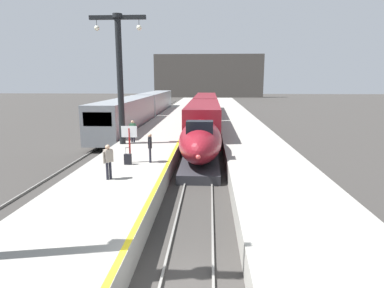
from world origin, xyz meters
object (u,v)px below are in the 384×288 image
Objects in this scene: highspeed_train_main at (204,115)px; passenger_near_edge at (150,145)px; regional_train_adjacent at (144,108)px; departure_info_board at (129,137)px; station_column_mid at (120,68)px; rolling_suitcase at (128,159)px; passenger_mid_platform at (108,159)px; passenger_far_waiting at (133,130)px.

passenger_near_edge is at bearing -98.94° from highspeed_train_main.
regional_train_adjacent is 17.26× the size of departure_info_board.
passenger_near_edge is at bearing -77.89° from regional_train_adjacent.
regional_train_adjacent is 25.04m from departure_info_board.
station_column_mid is (-5.90, -12.52, 4.68)m from highspeed_train_main.
station_column_mid reaches higher than highspeed_train_main.
passenger_near_edge is at bearing 26.40° from rolling_suitcase.
rolling_suitcase is at bearing 85.54° from passenger_mid_platform.
passenger_far_waiting is (2.87, -18.64, -0.09)m from regional_train_adjacent.
passenger_mid_platform is (-4.21, -21.32, 0.12)m from highspeed_train_main.
station_column_mid reaches higher than passenger_mid_platform.
highspeed_train_main is 18.97m from rolling_suitcase.
regional_train_adjacent is 21.66× the size of passenger_far_waiting.
highspeed_train_main reaches higher than passenger_mid_platform.
rolling_suitcase is (-1.17, -0.58, -0.69)m from passenger_near_edge.
regional_train_adjacent is at bearing 97.92° from passenger_mid_platform.
regional_train_adjacent is at bearing 102.11° from passenger_near_edge.
rolling_suitcase is (4.11, -25.16, -0.77)m from regional_train_adjacent.
station_column_mid reaches higher than rolling_suitcase.
station_column_mid is 5.45× the size of passenger_near_edge.
regional_train_adjacent is 28.22m from passenger_mid_platform.
station_column_mid is (2.20, -19.15, 4.46)m from regional_train_adjacent.
rolling_suitcase is at bearing -153.60° from passenger_near_edge.
departure_info_board reaches higher than passenger_near_edge.
highspeed_train_main is 18.17m from passenger_near_edge.
regional_train_adjacent is (-8.10, 6.63, 0.21)m from highspeed_train_main.
highspeed_train_main is 18.55× the size of departure_info_board.
rolling_suitcase is (0.22, 2.79, -0.69)m from passenger_mid_platform.
passenger_near_edge reaches higher than rolling_suitcase.
station_column_mid is 9.39× the size of rolling_suitcase.
station_column_mid is at bearing -83.45° from regional_train_adjacent.
highspeed_train_main is 4.27× the size of station_column_mid.
highspeed_train_main is at bearing -39.28° from regional_train_adjacent.
passenger_near_edge and passenger_mid_platform have the same top height.
regional_train_adjacent is at bearing 140.72° from highspeed_train_main.
passenger_far_waiting is at bearing 100.75° from rolling_suitcase.
highspeed_train_main is 21.74m from passenger_mid_platform.
passenger_far_waiting is at bearing 96.26° from passenger_mid_platform.
departure_info_board reaches higher than passenger_mid_platform.
highspeed_train_main is 14.61m from station_column_mid.
regional_train_adjacent reaches higher than rolling_suitcase.
passenger_far_waiting is 1.72× the size of rolling_suitcase.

